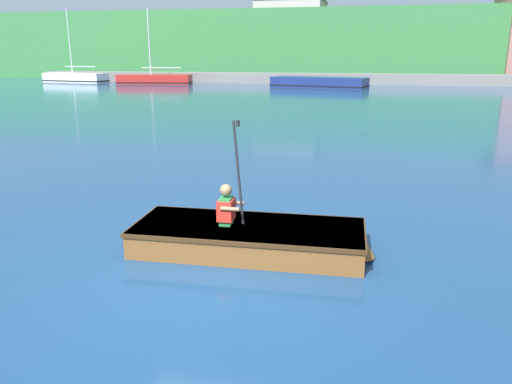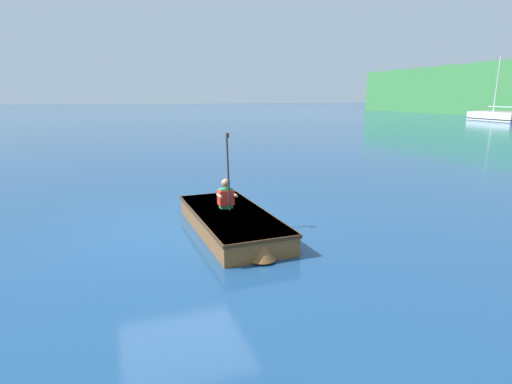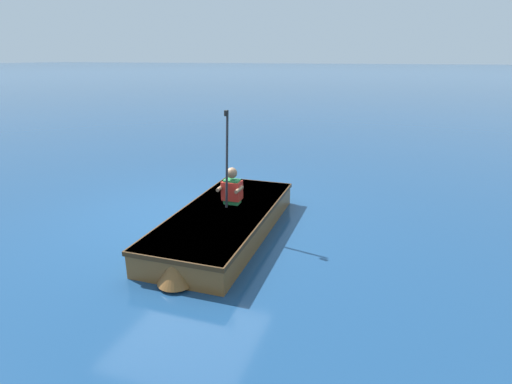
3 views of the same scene
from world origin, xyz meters
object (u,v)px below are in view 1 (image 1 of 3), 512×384
Objects in this scene: rowboat_foreground at (252,236)px; person_paddler at (227,206)px; moored_boat_dock_west_end at (155,79)px; moored_boat_dock_center_far at (76,78)px; moored_boat_dock_west_inner at (319,82)px.

rowboat_foreground is 2.31× the size of person_paddler.
moored_boat_dock_center_far is at bearing 174.01° from moored_boat_dock_west_end.
person_paddler is at bearing -178.46° from rowboat_foreground.
moored_boat_dock_center_far reaches higher than person_paddler.
rowboat_foreground is at bearing -86.33° from moored_boat_dock_west_inner.
moored_boat_dock_west_inner is at bearing -5.15° from moored_boat_dock_west_end.
rowboat_foreground is at bearing -64.91° from moored_boat_dock_west_end.
moored_boat_dock_center_far reaches higher than moored_boat_dock_west_end.
moored_boat_dock_west_end is at bearing 115.09° from rowboat_foreground.
person_paddler is (-0.36, -0.01, 0.43)m from rowboat_foreground.
moored_boat_dock_west_inner is (14.92, -1.34, -0.02)m from moored_boat_dock_west_end.
moored_boat_dock_west_inner is at bearing -5.45° from moored_boat_dock_center_far.
moored_boat_dock_west_end is at bearing 174.85° from moored_boat_dock_west_inner.
moored_boat_dock_west_inner is at bearing 93.67° from rowboat_foreground.
moored_boat_dock_west_end is at bearing 114.63° from person_paddler.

